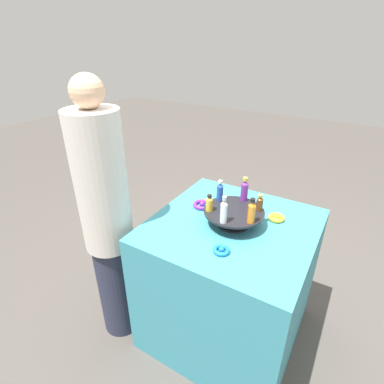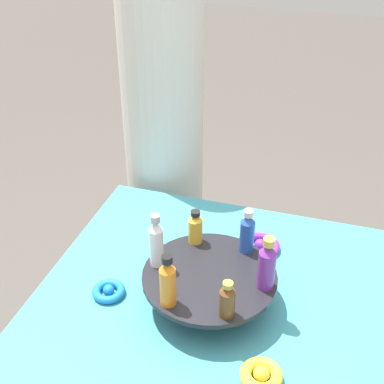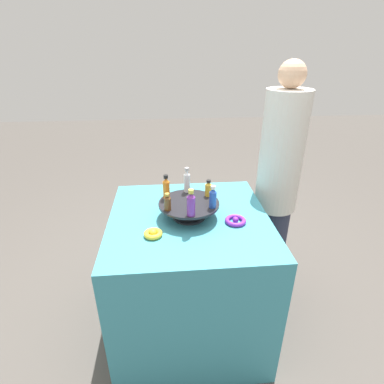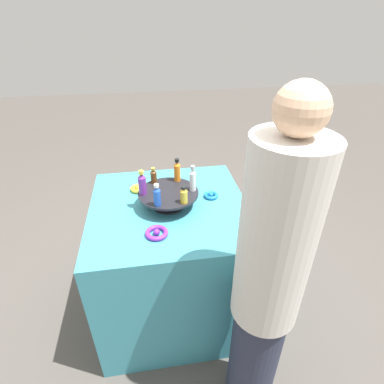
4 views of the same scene
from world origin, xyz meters
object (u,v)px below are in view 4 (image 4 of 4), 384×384
Objects in this scene: bottle_clear at (193,179)px; bottle_orange at (177,171)px; bottle_blue at (157,196)px; ribbon_bow_blue at (211,195)px; person_figure at (267,287)px; ribbon_bow_purple at (157,233)px; bottle_purple at (142,184)px; bottle_brown at (154,176)px; ribbon_bow_gold at (138,188)px; display_stand at (168,196)px; bottle_gold at (184,195)px.

bottle_clear reaches higher than bottle_orange.
bottle_blue is 1.46× the size of ribbon_bow_blue.
person_figure is (0.60, 0.20, -0.16)m from bottle_clear.
bottle_purple is at bearing -167.37° from ribbon_bow_purple.
bottle_brown is 1.01× the size of ribbon_bow_gold.
bottle_brown is at bearing -148.30° from display_stand.
person_figure reaches higher than bottle_clear.
bottle_orange is at bearing 91.70° from bottle_brown.
ribbon_bow_gold is at bearing -141.95° from bottle_gold.
ribbon_bow_blue is 0.65m from person_figure.
ribbon_bow_gold is (-0.30, -0.10, -0.13)m from bottle_blue.
bottle_brown is at bearing -88.30° from bottle_orange.
bottle_purple reaches higher than bottle_brown.
display_stand is 0.25m from ribbon_bow_blue.
ribbon_bow_blue is at bearing 98.05° from bottle_purple.
bottle_blue is 0.64m from person_figure.
bottle_blue is at bearing 1.70° from bottle_brown.
ribbon_bow_gold is at bearing -138.60° from display_stand.
person_figure reaches higher than ribbon_bow_purple.
person_figure is (0.59, 0.33, -0.07)m from display_stand.
ribbon_bow_gold is at bearing -107.37° from bottle_orange.
bottle_orange is at bearing 151.70° from display_stand.
bottle_clear is 1.31× the size of ribbon_bow_purple.
display_stand is at bearing -88.30° from bottle_clear.
person_figure is (0.71, 0.26, -0.16)m from bottle_orange.
bottle_orange reaches higher than ribbon_bow_blue.
bottle_brown is 0.36m from ribbon_bow_purple.
display_stand is 0.15m from bottle_gold.
ribbon_bow_blue is 0.05× the size of person_figure.
bottle_gold is (0.22, 0.14, 0.00)m from bottle_brown.
bottle_gold is at bearing -0.70° from person_figure.
display_stand is 0.25m from ribbon_bow_purple.
bottle_blue reaches higher than bottle_brown.
ribbon_bow_blue is (0.07, 0.18, -0.14)m from bottle_orange.
bottle_purple is at bearing -88.30° from display_stand.
bottle_purple is 0.09× the size of person_figure.
bottle_gold is 0.57m from person_figure.
bottle_blue is 0.37m from ribbon_bow_blue.
bottle_clear is at bearing 91.70° from bottle_purple.
bottle_clear is 0.65m from person_figure.
bottle_clear is (-0.00, 0.13, 0.09)m from display_stand.
ribbon_bow_blue is (-0.05, 0.24, -0.05)m from display_stand.
bottle_purple is 0.26m from bottle_clear.
bottle_orange is at bearing 121.70° from bottle_purple.
bottle_blue is at bearing -28.30° from bottle_orange.
ribbon_bow_blue is at bearing 69.88° from bottle_orange.
person_figure reaches higher than display_stand.
bottle_brown is 0.83× the size of ribbon_bow_purple.
bottle_purple is 1.25× the size of ribbon_bow_purple.
ribbon_bow_blue is (-0.16, 0.30, -0.13)m from bottle_blue.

